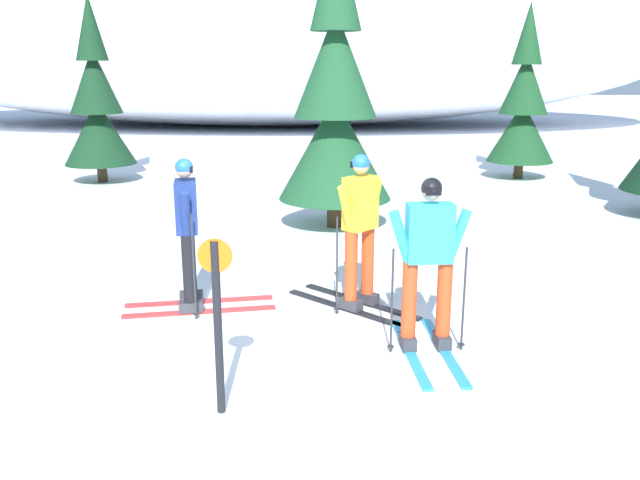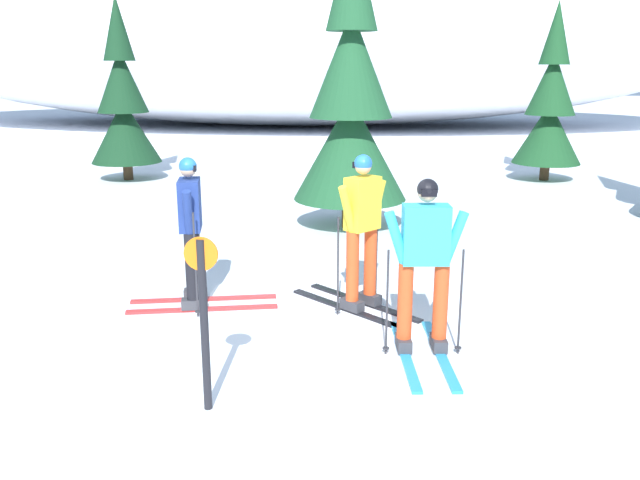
{
  "view_description": "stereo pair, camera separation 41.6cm",
  "coord_description": "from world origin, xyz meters",
  "px_view_note": "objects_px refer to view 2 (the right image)",
  "views": [
    {
      "loc": [
        0.76,
        -6.38,
        2.83
      ],
      "look_at": [
        0.43,
        0.62,
        0.95
      ],
      "focal_mm": 36.83,
      "sensor_mm": 36.0,
      "label": 1
    },
    {
      "loc": [
        1.18,
        -6.35,
        2.83
      ],
      "look_at": [
        0.43,
        0.62,
        0.95
      ],
      "focal_mm": 36.83,
      "sensor_mm": 36.0,
      "label": 2
    }
  ],
  "objects_px": {
    "skier_navy_jacket": "(192,229)",
    "pine_tree_center_right": "(550,107)",
    "pine_tree_far_left": "(123,105)",
    "trail_marker_post": "(204,314)",
    "skier_cyan_jacket": "(425,263)",
    "pine_tree_center_left": "(351,105)",
    "skier_yellow_jacket": "(362,230)"
  },
  "relations": [
    {
      "from": "pine_tree_far_left",
      "to": "pine_tree_center_right",
      "type": "xyz_separation_m",
      "value": [
        10.51,
        1.05,
        -0.06
      ]
    },
    {
      "from": "skier_yellow_jacket",
      "to": "pine_tree_center_right",
      "type": "relative_size",
      "value": 0.43
    },
    {
      "from": "skier_cyan_jacket",
      "to": "pine_tree_center_left",
      "type": "height_order",
      "value": "pine_tree_center_left"
    },
    {
      "from": "pine_tree_far_left",
      "to": "trail_marker_post",
      "type": "xyz_separation_m",
      "value": [
        5.14,
        -11.03,
        -1.01
      ]
    },
    {
      "from": "skier_navy_jacket",
      "to": "pine_tree_center_left",
      "type": "height_order",
      "value": "pine_tree_center_left"
    },
    {
      "from": "trail_marker_post",
      "to": "skier_yellow_jacket",
      "type": "bearing_deg",
      "value": 64.96
    },
    {
      "from": "skier_cyan_jacket",
      "to": "pine_tree_center_right",
      "type": "distance_m",
      "value": 11.32
    },
    {
      "from": "pine_tree_far_left",
      "to": "pine_tree_center_right",
      "type": "relative_size",
      "value": 1.03
    },
    {
      "from": "pine_tree_center_left",
      "to": "skier_yellow_jacket",
      "type": "bearing_deg",
      "value": -84.49
    },
    {
      "from": "skier_yellow_jacket",
      "to": "pine_tree_center_right",
      "type": "distance_m",
      "value": 10.48
    },
    {
      "from": "skier_yellow_jacket",
      "to": "trail_marker_post",
      "type": "height_order",
      "value": "skier_yellow_jacket"
    },
    {
      "from": "pine_tree_far_left",
      "to": "pine_tree_center_left",
      "type": "bearing_deg",
      "value": -36.81
    },
    {
      "from": "skier_navy_jacket",
      "to": "trail_marker_post",
      "type": "bearing_deg",
      "value": -71.05
    },
    {
      "from": "skier_navy_jacket",
      "to": "pine_tree_center_right",
      "type": "height_order",
      "value": "pine_tree_center_right"
    },
    {
      "from": "skier_navy_jacket",
      "to": "skier_yellow_jacket",
      "type": "distance_m",
      "value": 2.0
    },
    {
      "from": "pine_tree_far_left",
      "to": "skier_yellow_jacket",
      "type": "bearing_deg",
      "value": -53.46
    },
    {
      "from": "skier_navy_jacket",
      "to": "pine_tree_center_right",
      "type": "xyz_separation_m",
      "value": [
        6.19,
        9.69,
        0.86
      ]
    },
    {
      "from": "skier_yellow_jacket",
      "to": "trail_marker_post",
      "type": "bearing_deg",
      "value": -115.04
    },
    {
      "from": "skier_cyan_jacket",
      "to": "skier_navy_jacket",
      "type": "bearing_deg",
      "value": 158.76
    },
    {
      "from": "skier_cyan_jacket",
      "to": "pine_tree_far_left",
      "type": "xyz_separation_m",
      "value": [
        -6.99,
        9.67,
        0.92
      ]
    },
    {
      "from": "skier_navy_jacket",
      "to": "pine_tree_center_left",
      "type": "relative_size",
      "value": 0.36
    },
    {
      "from": "skier_navy_jacket",
      "to": "pine_tree_far_left",
      "type": "distance_m",
      "value": 9.7
    },
    {
      "from": "pine_tree_center_right",
      "to": "trail_marker_post",
      "type": "relative_size",
      "value": 2.87
    },
    {
      "from": "skier_cyan_jacket",
      "to": "pine_tree_center_right",
      "type": "relative_size",
      "value": 0.41
    },
    {
      "from": "pine_tree_center_left",
      "to": "pine_tree_center_right",
      "type": "height_order",
      "value": "pine_tree_center_left"
    },
    {
      "from": "trail_marker_post",
      "to": "pine_tree_far_left",
      "type": "bearing_deg",
      "value": 114.99
    },
    {
      "from": "skier_cyan_jacket",
      "to": "pine_tree_center_left",
      "type": "distance_m",
      "value": 5.49
    },
    {
      "from": "skier_yellow_jacket",
      "to": "pine_tree_center_left",
      "type": "bearing_deg",
      "value": 95.51
    },
    {
      "from": "skier_cyan_jacket",
      "to": "trail_marker_post",
      "type": "distance_m",
      "value": 2.29
    },
    {
      "from": "skier_yellow_jacket",
      "to": "pine_tree_far_left",
      "type": "relative_size",
      "value": 0.41
    },
    {
      "from": "pine_tree_far_left",
      "to": "trail_marker_post",
      "type": "height_order",
      "value": "pine_tree_far_left"
    },
    {
      "from": "pine_tree_center_left",
      "to": "skier_cyan_jacket",
      "type": "bearing_deg",
      "value": -78.48
    }
  ]
}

